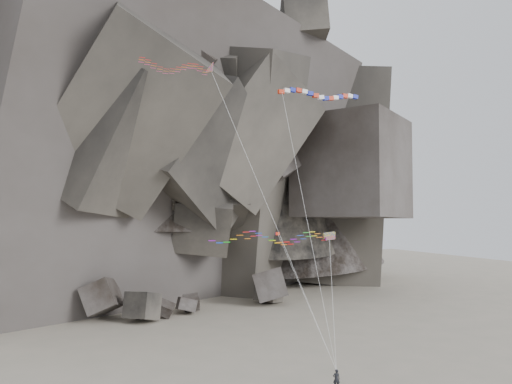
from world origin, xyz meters
name	(u,v)px	position (x,y,z in m)	size (l,w,h in m)	color
ground	(274,376)	(0.00, 0.00, 0.00)	(260.00, 260.00, 0.00)	gray
headland	(136,108)	(0.00, 70.00, 42.00)	(110.00, 70.00, 84.00)	#4C463E
boulder_field	(154,303)	(-3.94, 35.75, 2.17)	(60.78, 12.18, 7.69)	#47423F
kite_flyer	(336,378)	(3.78, -6.22, 1.12)	(0.78, 0.52, 2.23)	black
delta_kite	(173,67)	(-10.70, 2.49, 33.04)	(18.39, 9.60, 32.45)	red
banner_kite	(320,96)	(5.46, -0.86, 30.80)	(10.28, 6.07, 29.71)	red
parafoil_kite	(268,237)	(-0.57, 0.25, 14.96)	(15.44, 6.96, 13.81)	yellow
pennant_kite	(287,256)	(2.16, 0.93, 12.75)	(2.24, 8.79, 13.55)	red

